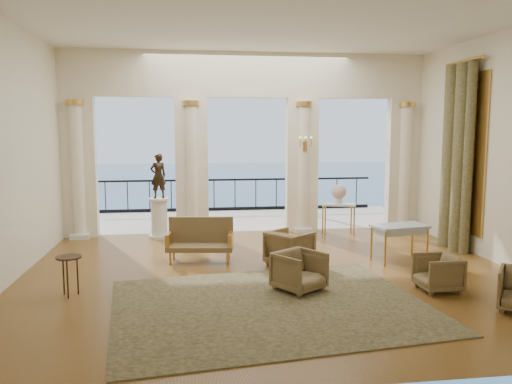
{
  "coord_description": "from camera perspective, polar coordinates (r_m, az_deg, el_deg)",
  "views": [
    {
      "loc": [
        -1.46,
        -8.64,
        2.62
      ],
      "look_at": [
        -0.22,
        0.6,
        1.45
      ],
      "focal_mm": 35.0,
      "sensor_mm": 36.0,
      "label": 1
    }
  ],
  "objects": [
    {
      "name": "floor",
      "position": [
        9.14,
        1.89,
        -9.48
      ],
      "size": [
        9.0,
        9.0,
        0.0
      ],
      "primitive_type": "plane",
      "color": "#442408",
      "rests_on": "ground"
    },
    {
      "name": "room_walls",
      "position": [
        7.67,
        3.37,
        9.1
      ],
      "size": [
        9.0,
        9.0,
        9.0
      ],
      "color": "white",
      "rests_on": "ground"
    },
    {
      "name": "arcade",
      "position": [
        12.55,
        -0.96,
        7.0
      ],
      "size": [
        9.0,
        0.56,
        4.5
      ],
      "color": "#F3E1C6",
      "rests_on": "ground"
    },
    {
      "name": "terrace",
      "position": [
        14.76,
        -1.83,
        -3.26
      ],
      "size": [
        10.0,
        3.6,
        0.1
      ],
      "primitive_type": "cube",
      "color": "#BCAF9E",
      "rests_on": "ground"
    },
    {
      "name": "balustrade",
      "position": [
        16.26,
        -2.41,
        -0.65
      ],
      "size": [
        9.0,
        0.06,
        1.03
      ],
      "color": "black",
      "rests_on": "terrace"
    },
    {
      "name": "palm_tree",
      "position": [
        15.7,
        5.26,
        12.52
      ],
      "size": [
        2.0,
        2.0,
        4.5
      ],
      "color": "#4C3823",
      "rests_on": "terrace"
    },
    {
      "name": "sea",
      "position": [
        69.19,
        -6.35,
        -0.04
      ],
      "size": [
        160.0,
        160.0,
        0.0
      ],
      "primitive_type": "plane",
      "color": "#2E628B",
      "rests_on": "ground"
    },
    {
      "name": "curtain",
      "position": [
        11.67,
        21.91,
        3.7
      ],
      "size": [
        0.33,
        1.4,
        4.09
      ],
      "color": "#494222",
      "rests_on": "ground"
    },
    {
      "name": "window_frame",
      "position": [
        11.76,
        22.72,
        4.08
      ],
      "size": [
        0.04,
        1.6,
        3.4
      ],
      "primitive_type": "cube",
      "color": "gold",
      "rests_on": "room_walls"
    },
    {
      "name": "wall_sconce",
      "position": [
        12.49,
        5.63,
        5.33
      ],
      "size": [
        0.3,
        0.11,
        0.33
      ],
      "color": "gold",
      "rests_on": "arcade"
    },
    {
      "name": "rug",
      "position": [
        7.64,
        1.67,
        -12.8
      ],
      "size": [
        4.98,
        4.1,
        0.02
      ],
      "primitive_type": "cube",
      "rotation": [
        0.0,
        0.0,
        0.12
      ],
      "color": "#282F18",
      "rests_on": "ground"
    },
    {
      "name": "armchair_a",
      "position": [
        8.24,
        4.98,
        -8.8
      ],
      "size": [
        0.94,
        0.93,
        0.71
      ],
      "primitive_type": "imported",
      "rotation": [
        0.0,
        0.0,
        0.6
      ],
      "color": "#483C22",
      "rests_on": "ground"
    },
    {
      "name": "armchair_c",
      "position": [
        8.75,
        20.08,
        -8.49
      ],
      "size": [
        0.6,
        0.64,
        0.65
      ],
      "primitive_type": "imported",
      "rotation": [
        0.0,
        0.0,
        -1.56
      ],
      "color": "#483C22",
      "rests_on": "ground"
    },
    {
      "name": "armchair_d",
      "position": [
        9.69,
        3.87,
        -6.22
      ],
      "size": [
        1.0,
        1.0,
        0.76
      ],
      "primitive_type": "imported",
      "rotation": [
        0.0,
        0.0,
        2.26
      ],
      "color": "#483C22",
      "rests_on": "ground"
    },
    {
      "name": "settee",
      "position": [
        10.09,
        -6.38,
        -5.43
      ],
      "size": [
        1.36,
        0.72,
        0.86
      ],
      "rotation": [
        0.0,
        0.0,
        -0.13
      ],
      "color": "#483C22",
      "rests_on": "ground"
    },
    {
      "name": "game_table",
      "position": [
        10.33,
        16.12,
        -4.06
      ],
      "size": [
        1.17,
        0.79,
        0.73
      ],
      "rotation": [
        0.0,
        0.0,
        0.2
      ],
      "color": "#A4BACF",
      "rests_on": "ground"
    },
    {
      "name": "pedestal",
      "position": [
        12.35,
        -10.99,
        -3.0
      ],
      "size": [
        0.53,
        0.53,
        0.97
      ],
      "color": "silver",
      "rests_on": "ground"
    },
    {
      "name": "statue",
      "position": [
        12.21,
        -11.11,
        1.82
      ],
      "size": [
        0.46,
        0.39,
        1.08
      ],
      "primitive_type": "imported",
      "rotation": [
        0.0,
        0.0,
        3.54
      ],
      "color": "black",
      "rests_on": "pedestal"
    },
    {
      "name": "console_table",
      "position": [
        12.55,
        9.42,
        -1.94
      ],
      "size": [
        0.89,
        0.54,
        0.79
      ],
      "rotation": [
        0.0,
        0.0,
        -0.28
      ],
      "color": "silver",
      "rests_on": "ground"
    },
    {
      "name": "urn",
      "position": [
        12.49,
        9.46,
        -0.09
      ],
      "size": [
        0.36,
        0.36,
        0.48
      ],
      "color": "white",
      "rests_on": "console_table"
    },
    {
      "name": "side_table",
      "position": [
        8.44,
        -20.6,
        -7.5
      ],
      "size": [
        0.39,
        0.39,
        0.64
      ],
      "color": "black",
      "rests_on": "ground"
    }
  ]
}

